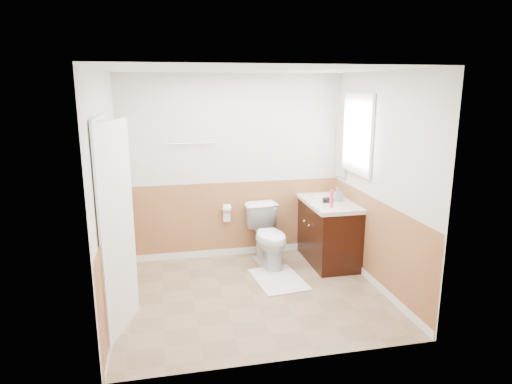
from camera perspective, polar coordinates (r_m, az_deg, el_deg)
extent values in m
plane|color=#8C7051|center=(5.29, -0.50, -12.90)|extent=(3.00, 3.00, 0.00)
plane|color=white|center=(4.74, -0.57, 15.31)|extent=(3.00, 3.00, 0.00)
plane|color=silver|center=(6.12, -2.98, 3.10)|extent=(3.00, 0.00, 3.00)
plane|color=silver|center=(3.64, 3.58, -4.09)|extent=(3.00, 0.00, 3.00)
plane|color=silver|center=(4.80, -18.36, -0.45)|extent=(0.00, 3.00, 3.00)
plane|color=silver|center=(5.36, 15.38, 1.16)|extent=(0.00, 3.00, 3.00)
plane|color=#B67948|center=(6.28, -2.88, -3.66)|extent=(3.00, 0.00, 3.00)
plane|color=#B67948|center=(3.94, 3.37, -14.49)|extent=(3.00, 0.00, 3.00)
plane|color=#B67948|center=(5.02, -17.59, -8.77)|extent=(0.00, 2.60, 2.60)
plane|color=#B67948|center=(5.56, 14.79, -6.42)|extent=(0.00, 2.60, 2.60)
imported|color=white|center=(5.97, 1.61, -5.64)|extent=(0.53, 0.82, 0.79)
cube|color=white|center=(5.64, 2.86, -11.04)|extent=(0.64, 0.86, 0.02)
cube|color=black|center=(6.18, 9.07, -5.08)|extent=(0.55, 1.10, 0.80)
sphere|color=silver|center=(5.95, 6.76, -4.23)|extent=(0.03, 0.03, 0.03)
sphere|color=silver|center=(6.13, 6.16, -3.68)|extent=(0.03, 0.03, 0.03)
cube|color=silver|center=(6.06, 9.13, -1.27)|extent=(0.60, 1.15, 0.05)
cylinder|color=white|center=(6.19, 8.73, -0.61)|extent=(0.36, 0.36, 0.02)
cylinder|color=silver|center=(6.24, 10.29, 0.01)|extent=(0.02, 0.02, 0.14)
cylinder|color=#E83C5D|center=(5.68, 9.57, -0.86)|extent=(0.05, 0.05, 0.22)
imported|color=gray|center=(6.03, 10.50, -0.28)|extent=(0.09, 0.09, 0.18)
cylinder|color=black|center=(5.93, 9.15, -0.98)|extent=(0.14, 0.07, 0.07)
cylinder|color=black|center=(5.95, 8.81, -1.24)|extent=(0.03, 0.03, 0.07)
cube|color=silver|center=(6.28, 10.77, 5.93)|extent=(0.02, 0.35, 0.90)
cube|color=white|center=(5.79, 12.76, 7.21)|extent=(0.04, 0.80, 1.00)
cube|color=white|center=(5.80, 12.90, 7.21)|extent=(0.01, 0.70, 0.90)
cube|color=white|center=(4.42, -17.44, -4.65)|extent=(0.29, 0.78, 2.04)
cube|color=white|center=(4.42, -18.43, -4.57)|extent=(0.02, 0.92, 2.10)
sphere|color=silver|center=(4.75, -16.32, -4.21)|extent=(0.06, 0.06, 0.06)
cylinder|color=silver|center=(5.95, -8.21, 6.11)|extent=(0.62, 0.02, 0.02)
cylinder|color=silver|center=(6.15, -3.73, -2.10)|extent=(0.14, 0.02, 0.02)
cylinder|color=white|center=(6.15, -3.73, -2.10)|extent=(0.10, 0.11, 0.11)
cube|color=white|center=(6.18, -3.72, -3.08)|extent=(0.10, 0.01, 0.16)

